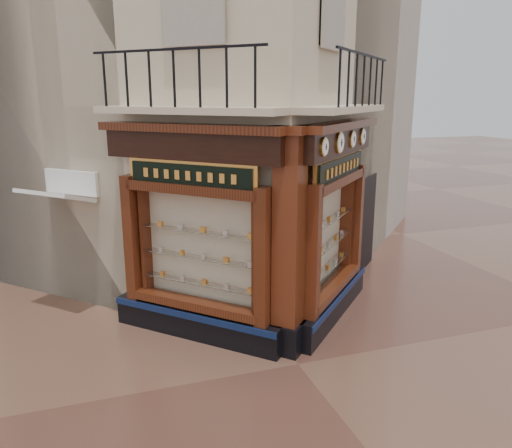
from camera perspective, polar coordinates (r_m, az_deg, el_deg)
name	(u,v)px	position (r m, az deg, el deg)	size (l,w,h in m)	color
ground	(298,364)	(8.86, 4.84, -15.67)	(80.00, 80.00, 0.00)	#4E2E24
main_building	(207,33)	(13.62, -5.61, 20.94)	(8.00, 8.00, 12.00)	#C5B59A
neighbour_left	(104,58)	(15.69, -17.03, 17.70)	(8.00, 8.00, 11.00)	#B0A69A
neighbour_right	(266,62)	(16.65, 1.14, 18.07)	(8.00, 8.00, 11.00)	#B0A69A
shopfront_left	(194,236)	(9.09, -7.04, -1.39)	(2.86, 2.86, 3.98)	black
shopfront_right	(334,224)	(10.00, 8.93, 0.02)	(2.86, 2.86, 3.98)	black
corner_pilaster	(289,247)	(8.50, 3.78, -2.63)	(0.85, 0.85, 3.98)	black
balcony	(270,109)	(9.05, 1.60, 13.03)	(5.94, 2.97, 1.03)	#C5B59A
clock_a	(324,147)	(8.41, 7.80, 8.73)	(0.26, 0.26, 0.32)	gold
clock_b	(340,143)	(9.23, 9.55, 9.16)	(0.31, 0.31, 0.39)	gold
clock_c	(352,139)	(10.02, 10.97, 9.49)	(0.27, 0.27, 0.33)	gold
clock_d	(362,137)	(10.75, 12.07, 9.75)	(0.28, 0.28, 0.35)	gold
awning	(67,310)	(11.52, -20.81, -9.22)	(1.42, 0.85, 0.08)	silver
signboard_left	(190,175)	(8.78, -7.55, 5.56)	(1.90, 1.90, 0.51)	gold
signboard_right	(340,168)	(9.77, 9.62, 6.36)	(2.04, 2.04, 0.55)	gold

